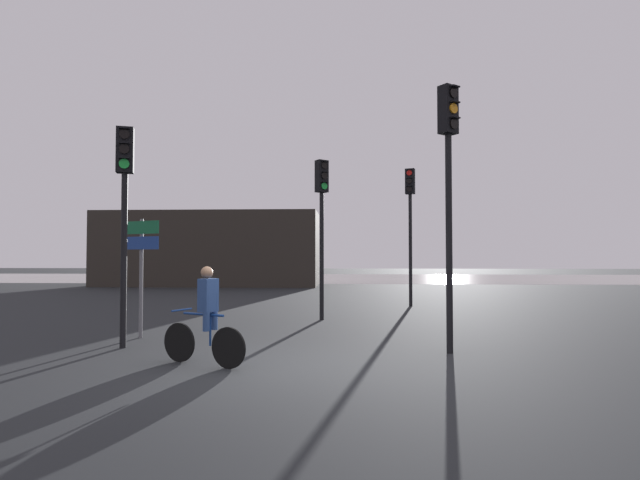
% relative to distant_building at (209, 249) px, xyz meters
% --- Properties ---
extents(ground_plane, '(120.00, 120.00, 0.00)m').
position_rel_distant_building_xyz_m(ground_plane, '(6.96, -21.40, -2.18)').
color(ground_plane, black).
extents(water_strip, '(80.00, 16.00, 0.01)m').
position_rel_distant_building_xyz_m(water_strip, '(6.96, 10.00, -2.18)').
color(water_strip, gray).
rests_on(water_strip, ground).
extents(distant_building, '(12.93, 4.00, 4.36)m').
position_rel_distant_building_xyz_m(distant_building, '(0.00, 0.00, 0.00)').
color(distant_building, '#2D2823').
rests_on(distant_building, ground).
extents(traffic_light_near_right, '(0.41, 0.42, 4.97)m').
position_rel_distant_building_xyz_m(traffic_light_near_right, '(10.05, -20.03, 1.24)').
color(traffic_light_near_right, black).
rests_on(traffic_light_near_right, ground).
extents(traffic_light_far_right, '(0.38, 0.40, 4.89)m').
position_rel_distant_building_xyz_m(traffic_light_far_right, '(10.43, -11.54, 1.19)').
color(traffic_light_far_right, black).
rests_on(traffic_light_far_right, ground).
extents(traffic_light_center, '(0.41, 0.42, 4.47)m').
position_rel_distant_building_xyz_m(traffic_light_center, '(7.46, -15.44, 0.93)').
color(traffic_light_center, black).
rests_on(traffic_light_center, ground).
extents(traffic_light_near_left, '(0.38, 0.40, 4.32)m').
position_rel_distant_building_xyz_m(traffic_light_near_left, '(3.79, -19.84, 0.83)').
color(traffic_light_near_left, black).
rests_on(traffic_light_near_left, ground).
extents(direction_sign_post, '(1.02, 0.47, 2.60)m').
position_rel_distant_building_xyz_m(direction_sign_post, '(3.63, -18.66, -0.38)').
color(direction_sign_post, slate).
rests_on(direction_sign_post, ground).
extents(cyclist, '(1.56, 0.81, 1.62)m').
position_rel_distant_building_xyz_m(cyclist, '(5.85, -21.29, -1.36)').
color(cyclist, black).
rests_on(cyclist, ground).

